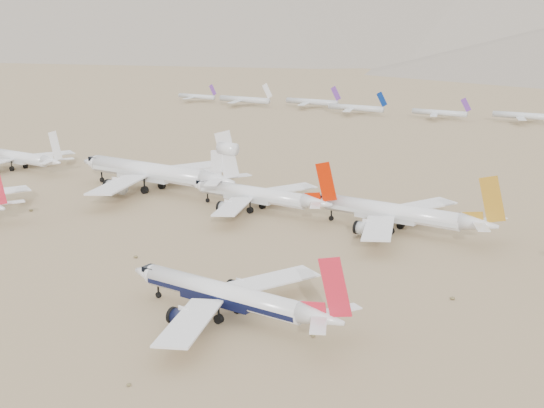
# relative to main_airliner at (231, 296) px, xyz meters

# --- Properties ---
(ground) EXTENTS (7000.00, 7000.00, 0.00)m
(ground) POSITION_rel_main_airliner_xyz_m (-8.43, 0.33, -4.36)
(ground) COLOR #896D4F
(ground) RESTS_ON ground
(main_airliner) EXTENTS (44.91, 43.86, 15.85)m
(main_airliner) POSITION_rel_main_airliner_xyz_m (0.00, 0.00, 0.00)
(main_airliner) COLOR white
(main_airliner) RESTS_ON ground
(row2_gold_tail) EXTENTS (49.85, 48.75, 17.75)m
(row2_gold_tail) POSITION_rel_main_airliner_xyz_m (2.12, 67.45, 0.61)
(row2_gold_tail) COLOR white
(row2_gold_tail) RESTS_ON ground
(row2_orange_tail) EXTENTS (47.50, 46.47, 16.94)m
(row2_orange_tail) POSITION_rel_main_airliner_xyz_m (-39.78, 64.29, 0.40)
(row2_orange_tail) COLOR white
(row2_orange_tail) RESTS_ON ground
(row2_white_trijet) EXTENTS (63.14, 61.71, 22.37)m
(row2_white_trijet) POSITION_rel_main_airliner_xyz_m (-80.83, 65.94, 2.12)
(row2_white_trijet) COLOR white
(row2_white_trijet) RESTS_ON ground
(row2_white_twin) EXTENTS (46.12, 45.13, 16.48)m
(row2_white_twin) POSITION_rel_main_airliner_xyz_m (-148.35, 63.47, 0.28)
(row2_white_twin) COLOR white
(row2_white_twin) RESTS_ON ground
(desert_scrub) EXTENTS (261.14, 121.67, 0.63)m
(desert_scrub) POSITION_rel_main_airliner_xyz_m (-6.25, -31.01, -4.07)
(desert_scrub) COLOR brown
(desert_scrub) RESTS_ON ground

